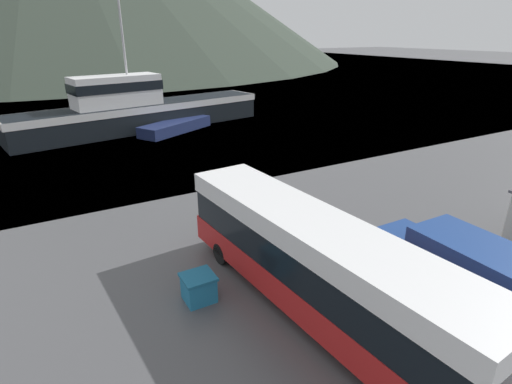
{
  "coord_description": "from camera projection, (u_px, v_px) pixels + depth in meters",
  "views": [
    {
      "loc": [
        -6.95,
        -0.34,
        8.92
      ],
      "look_at": [
        1.58,
        14.63,
        2.0
      ],
      "focal_mm": 28.0,
      "sensor_mm": 36.0,
      "label": 1
    }
  ],
  "objects": [
    {
      "name": "fishing_boat",
      "position": [
        139.0,
        109.0,
        38.59
      ],
      "size": [
        25.1,
        8.5,
        11.79
      ],
      "rotation": [
        0.0,
        0.0,
        4.89
      ],
      "color": "black",
      "rests_on": "water_surface"
    },
    {
      "name": "tour_bus",
      "position": [
        313.0,
        261.0,
        13.11
      ],
      "size": [
        3.35,
        12.59,
        3.42
      ],
      "rotation": [
        0.0,
        0.0,
        0.07
      ],
      "color": "red",
      "rests_on": "ground"
    },
    {
      "name": "storage_bin",
      "position": [
        199.0,
        288.0,
        14.12
      ],
      "size": [
        1.13,
        1.07,
        1.0
      ],
      "color": "teal",
      "rests_on": "ground"
    },
    {
      "name": "water_surface",
      "position": [
        45.0,
        64.0,
        120.24
      ],
      "size": [
        240.0,
        240.0,
        0.0
      ],
      "primitive_type": "plane",
      "color": "slate",
      "rests_on": "ground"
    },
    {
      "name": "mooring_bollard",
      "position": [
        259.0,
        184.0,
        23.72
      ],
      "size": [
        0.36,
        0.36,
        0.94
      ],
      "color": "#4C4C51",
      "rests_on": "ground"
    },
    {
      "name": "delivery_van",
      "position": [
        459.0,
        267.0,
        13.89
      ],
      "size": [
        2.23,
        6.15,
        2.48
      ],
      "rotation": [
        0.0,
        0.0,
        -0.01
      ],
      "color": "navy",
      "rests_on": "ground"
    },
    {
      "name": "small_boat",
      "position": [
        176.0,
        126.0,
        38.29
      ],
      "size": [
        8.0,
        5.86,
        1.01
      ],
      "rotation": [
        0.0,
        0.0,
        5.22
      ],
      "color": "#19234C",
      "rests_on": "water_surface"
    }
  ]
}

